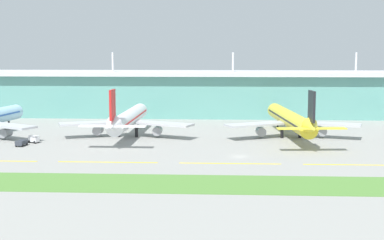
# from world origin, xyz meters

# --- Properties ---
(ground_plane) EXTENTS (600.00, 600.00, 0.00)m
(ground_plane) POSITION_xyz_m (0.00, 0.00, 0.00)
(ground_plane) COLOR gray
(terminal_building) EXTENTS (288.00, 34.00, 30.19)m
(terminal_building) POSITION_xyz_m (-0.00, 99.70, 10.80)
(terminal_building) COLOR #5B9E93
(terminal_building) RESTS_ON ground
(airliner_near_middle) EXTENTS (48.80, 61.67, 18.90)m
(airliner_near_middle) POSITION_xyz_m (-38.96, 35.55, 6.45)
(airliner_near_middle) COLOR white
(airliner_near_middle) RESTS_ON ground
(airliner_far_middle) EXTENTS (48.62, 67.63, 18.90)m
(airliner_far_middle) POSITION_xyz_m (19.34, 36.75, 6.45)
(airliner_far_middle) COLOR yellow
(airliner_far_middle) RESTS_ON ground
(taxiway_stripe_mid_west) EXTENTS (28.00, 0.70, 0.04)m
(taxiway_stripe_mid_west) POSITION_xyz_m (-37.00, -9.93, 0.02)
(taxiway_stripe_mid_west) COLOR yellow
(taxiway_stripe_mid_west) RESTS_ON ground
(taxiway_stripe_centre) EXTENTS (28.00, 0.70, 0.04)m
(taxiway_stripe_centre) POSITION_xyz_m (-3.00, -9.93, 0.02)
(taxiway_stripe_centre) COLOR yellow
(taxiway_stripe_centre) RESTS_ON ground
(taxiway_stripe_mid_east) EXTENTS (28.00, 0.70, 0.04)m
(taxiway_stripe_mid_east) POSITION_xyz_m (31.00, -9.93, 0.02)
(taxiway_stripe_mid_east) COLOR yellow
(taxiway_stripe_mid_east) RESTS_ON ground
(grass_verge) EXTENTS (300.00, 18.00, 0.10)m
(grass_verge) POSITION_xyz_m (0.00, -33.38, 0.05)
(grass_verge) COLOR #518438
(grass_verge) RESTS_ON ground
(pushback_tug) EXTENTS (2.89, 4.61, 1.85)m
(pushback_tug) POSITION_xyz_m (-70.43, 14.01, 1.10)
(pushback_tug) COLOR #333842
(pushback_tug) RESTS_ON ground
(baggage_cart) EXTENTS (4.02, 3.29, 2.48)m
(baggage_cart) POSITION_xyz_m (-68.50, 20.07, 1.26)
(baggage_cart) COLOR silver
(baggage_cart) RESTS_ON ground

